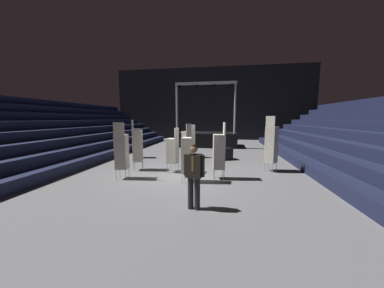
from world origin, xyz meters
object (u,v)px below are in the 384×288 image
object	(u,v)px
chair_stack_mid_right	(138,145)
chair_stack_mid_centre	(138,143)
equipment_road_case	(224,154)
man_with_tie	(194,172)
chair_stack_front_right	(187,141)
chair_stack_rear_right	(188,154)
chair_stack_mid_left	(271,144)
chair_stack_rear_centre	(173,150)
chair_stack_rear_left	(219,151)
chair_stack_front_left	(122,151)
stage_riser	(206,138)

from	to	relation	value
chair_stack_mid_right	chair_stack_mid_centre	xyz separation A→B (m)	(-1.24, 2.73, -0.25)
equipment_road_case	man_with_tie	bearing A→B (deg)	-96.63
chair_stack_front_right	man_with_tie	bearing A→B (deg)	-132.82
chair_stack_mid_right	chair_stack_mid_centre	bearing A→B (deg)	-175.41
chair_stack_mid_right	chair_stack_rear_right	distance (m)	2.93
chair_stack_rear_right	chair_stack_mid_left	bearing A→B (deg)	-54.83
chair_stack_rear_centre	chair_stack_rear_left	bearing A→B (deg)	-99.94
chair_stack_front_left	chair_stack_rear_right	world-z (taller)	chair_stack_front_left
man_with_tie	equipment_road_case	world-z (taller)	man_with_tie
chair_stack_mid_centre	chair_stack_rear_right	distance (m)	5.60
chair_stack_mid_centre	chair_stack_front_right	bearing A→B (deg)	1.44
chair_stack_mid_right	chair_stack_rear_left	bearing A→B (deg)	58.46
man_with_tie	chair_stack_rear_left	distance (m)	2.84
man_with_tie	chair_stack_rear_right	xyz separation A→B (m)	(-0.55, 2.22, 0.08)
chair_stack_front_left	chair_stack_rear_left	bearing A→B (deg)	0.76
stage_riser	equipment_road_case	xyz separation A→B (m)	(1.52, -5.54, -0.33)
chair_stack_mid_left	chair_stack_front_left	bearing A→B (deg)	-122.23
chair_stack_front_left	equipment_road_case	xyz separation A→B (m)	(3.95, 4.36, -0.77)
chair_stack_rear_right	chair_stack_front_left	bearing A→B (deg)	94.25
chair_stack_rear_right	equipment_road_case	world-z (taller)	chair_stack_rear_right
chair_stack_front_left	chair_stack_mid_left	size ratio (longest dim) A/B	0.90
chair_stack_front_right	chair_stack_mid_centre	distance (m)	2.96
chair_stack_rear_left	equipment_road_case	distance (m)	3.85
chair_stack_front_left	chair_stack_rear_left	xyz separation A→B (m)	(3.77, 0.59, 0.00)
chair_stack_rear_right	chair_stack_mid_centre	bearing A→B (deg)	47.01
chair_stack_front_left	chair_stack_rear_left	distance (m)	3.81
chair_stack_mid_centre	chair_stack_rear_left	xyz separation A→B (m)	(4.96, -3.50, 0.21)
man_with_tie	chair_stack_rear_right	bearing A→B (deg)	-67.07
chair_stack_front_right	chair_stack_mid_left	size ratio (longest dim) A/B	0.83
chair_stack_mid_right	chair_stack_rear_left	xyz separation A→B (m)	(3.72, -0.77, -0.04)
chair_stack_mid_centre	man_with_tie	bearing A→B (deg)	-66.63
chair_stack_mid_left	chair_stack_mid_right	bearing A→B (deg)	-134.42
chair_stack_front_right	chair_stack_front_left	bearing A→B (deg)	-164.54
chair_stack_mid_centre	equipment_road_case	distance (m)	5.19
man_with_tie	chair_stack_front_right	world-z (taller)	chair_stack_front_right
stage_riser	chair_stack_front_right	size ratio (longest dim) A/B	2.53
chair_stack_front_left	chair_stack_mid_right	xyz separation A→B (m)	(0.04, 1.37, 0.04)
chair_stack_front_right	stage_riser	bearing A→B (deg)	26.61
stage_riser	chair_stack_rear_right	xyz separation A→B (m)	(0.21, -9.87, 0.40)
chair_stack_front_left	chair_stack_front_right	xyz separation A→B (m)	(1.68, 4.76, -0.08)
chair_stack_mid_left	chair_stack_mid_right	size ratio (longest dim) A/B	1.07
chair_stack_rear_centre	equipment_road_case	world-z (taller)	chair_stack_rear_centre
chair_stack_mid_left	chair_stack_mid_centre	bearing A→B (deg)	-156.86
stage_riser	chair_stack_front_left	bearing A→B (deg)	-103.81
man_with_tie	chair_stack_mid_left	bearing A→B (deg)	-114.41
man_with_tie	chair_stack_rear_centre	size ratio (longest dim) A/B	0.89
stage_riser	chair_stack_rear_centre	distance (m)	8.67
stage_riser	chair_stack_rear_left	distance (m)	9.41
stage_riser	chair_stack_rear_left	world-z (taller)	stage_riser
chair_stack_mid_right	chair_stack_front_right	bearing A→B (deg)	134.40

